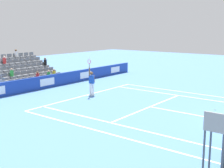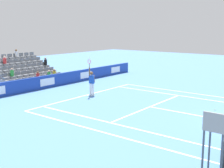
{
  "view_description": "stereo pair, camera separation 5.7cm",
  "coord_description": "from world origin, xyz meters",
  "views": [
    {
      "loc": [
        16.1,
        2.89,
        4.94
      ],
      "look_at": [
        -0.12,
        -9.55,
        1.1
      ],
      "focal_mm": 47.95,
      "sensor_mm": 36.0,
      "label": 1
    },
    {
      "loc": [
        16.07,
        2.94,
        4.94
      ],
      "look_at": [
        -0.12,
        -9.55,
        1.1
      ],
      "focal_mm": 47.95,
      "sensor_mm": 36.0,
      "label": 2
    }
  ],
  "objects": [
    {
      "name": "line_singles_sideline_left",
      "position": [
        4.12,
        -5.95,
        0.0
      ],
      "size": [
        0.1,
        11.89,
        0.01
      ],
      "primitive_type": "cube",
      "color": "white",
      "rests_on": "ground"
    },
    {
      "name": "line_doubles_sideline_left",
      "position": [
        5.49,
        -5.95,
        0.0
      ],
      "size": [
        0.1,
        11.89,
        0.01
      ],
      "primitive_type": "cube",
      "color": "white",
      "rests_on": "ground"
    },
    {
      "name": "line_singles_sideline_right",
      "position": [
        -4.12,
        -5.95,
        0.0
      ],
      "size": [
        0.1,
        11.89,
        0.01
      ],
      "primitive_type": "cube",
      "color": "white",
      "rests_on": "ground"
    },
    {
      "name": "line_baseline",
      "position": [
        0.0,
        -11.89,
        0.0
      ],
      "size": [
        10.97,
        0.1,
        0.01
      ],
      "primitive_type": "cube",
      "color": "white",
      "rests_on": "ground"
    },
    {
      "name": "tennis_player",
      "position": [
        -0.24,
        -11.55,
        0.99
      ],
      "size": [
        0.53,
        0.37,
        2.85
      ],
      "color": "white",
      "rests_on": "ground"
    },
    {
      "name": "line_service",
      "position": [
        0.0,
        -6.4,
        0.0
      ],
      "size": [
        8.23,
        0.1,
        0.01
      ],
      "primitive_type": "cube",
      "color": "white",
      "rests_on": "ground"
    },
    {
      "name": "line_doubles_sideline_right",
      "position": [
        -5.49,
        -5.95,
        0.0
      ],
      "size": [
        0.1,
        11.89,
        0.01
      ],
      "primitive_type": "cube",
      "color": "white",
      "rests_on": "ground"
    },
    {
      "name": "loose_tennis_ball",
      "position": [
        -1.71,
        -2.84,
        0.03
      ],
      "size": [
        0.07,
        0.07,
        0.07
      ],
      "primitive_type": "sphere",
      "color": "#D1E533",
      "rests_on": "ground"
    },
    {
      "name": "line_centre_service",
      "position": [
        0.0,
        -3.2,
        0.0
      ],
      "size": [
        0.1,
        6.4,
        0.01
      ],
      "primitive_type": "cube",
      "color": "white",
      "rests_on": "ground"
    },
    {
      "name": "sponsor_barrier",
      "position": [
        0.0,
        -16.34,
        0.53
      ],
      "size": [
        23.55,
        0.22,
        1.07
      ],
      "color": "#193899",
      "rests_on": "ground"
    },
    {
      "name": "line_centre_mark",
      "position": [
        0.0,
        -11.79,
        0.0
      ],
      "size": [
        0.1,
        0.2,
        0.01
      ],
      "primitive_type": "cube",
      "color": "white",
      "rests_on": "ground"
    },
    {
      "name": "stadium_stand",
      "position": [
        -0.0,
        -19.9,
        0.81
      ],
      "size": [
        5.58,
        4.75,
        3.0
      ],
      "color": "gray",
      "rests_on": "ground"
    },
    {
      "name": "umpire_chair",
      "position": [
        6.76,
        -0.01,
        1.52
      ],
      "size": [
        0.7,
        0.7,
        2.34
      ],
      "color": "#474C54",
      "rests_on": "ground"
    }
  ]
}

